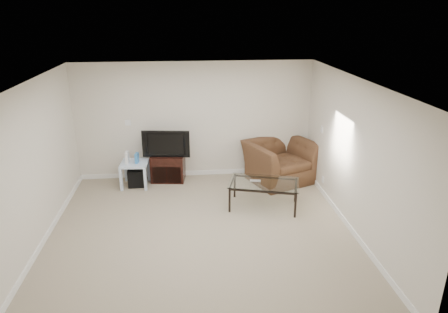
{
  "coord_description": "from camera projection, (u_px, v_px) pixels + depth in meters",
  "views": [
    {
      "loc": [
        -0.18,
        -5.75,
        3.5
      ],
      "look_at": [
        0.5,
        1.2,
        0.9
      ],
      "focal_mm": 32.0,
      "sensor_mm": 36.0,
      "label": 1
    }
  ],
  "objects": [
    {
      "name": "remote",
      "position": [
        255.0,
        181.0,
        7.37
      ],
      "size": [
        0.2,
        0.09,
        0.02
      ],
      "primitive_type": "cube",
      "rotation": [
        0.0,
        0.0,
        -0.16
      ],
      "color": "#B2B2B7",
      "rests_on": "coffee_table"
    },
    {
      "name": "dvd_player",
      "position": [
        168.0,
        160.0,
        8.47
      ],
      "size": [
        0.45,
        0.34,
        0.06
      ],
      "primitive_type": "cube",
      "rotation": [
        0.0,
        0.0,
        -0.12
      ],
      "color": "black",
      "rests_on": "tv_stand"
    },
    {
      "name": "game_console",
      "position": [
        127.0,
        157.0,
        8.15
      ],
      "size": [
        0.07,
        0.18,
        0.24
      ],
      "primitive_type": "cube",
      "rotation": [
        0.0,
        0.0,
        -0.06
      ],
      "color": "white",
      "rests_on": "side_table"
    },
    {
      "name": "subwoofer",
      "position": [
        137.0,
        177.0,
        8.36
      ],
      "size": [
        0.37,
        0.37,
        0.36
      ],
      "primitive_type": "cube",
      "rotation": [
        0.0,
        0.0,
        0.03
      ],
      "color": "black",
      "rests_on": "floor"
    },
    {
      "name": "wall_left",
      "position": [
        32.0,
        169.0,
        5.94
      ],
      "size": [
        0.02,
        5.0,
        2.5
      ],
      "primitive_type": "cube",
      "color": "silver",
      "rests_on": "ground"
    },
    {
      "name": "ceiling",
      "position": [
        198.0,
        83.0,
        5.73
      ],
      "size": [
        5.0,
        5.0,
        0.0
      ],
      "primitive_type": "plane",
      "color": "white",
      "rests_on": "ground"
    },
    {
      "name": "tv_stand",
      "position": [
        168.0,
        167.0,
        8.57
      ],
      "size": [
        0.75,
        0.56,
        0.58
      ],
      "primitive_type": null,
      "rotation": [
        0.0,
        0.0,
        -0.12
      ],
      "color": "black",
      "rests_on": "floor"
    },
    {
      "name": "wall_back",
      "position": [
        195.0,
        121.0,
        8.5
      ],
      "size": [
        5.0,
        0.02,
        2.5
      ],
      "primitive_type": "cube",
      "color": "silver",
      "rests_on": "ground"
    },
    {
      "name": "wall_right",
      "position": [
        355.0,
        158.0,
        6.4
      ],
      "size": [
        0.02,
        5.0,
        2.5
      ],
      "primitive_type": "cube",
      "color": "silver",
      "rests_on": "ground"
    },
    {
      "name": "plate_right_outlet",
      "position": [
        323.0,
        180.0,
        7.94
      ],
      "size": [
        0.02,
        0.08,
        0.12
      ],
      "primitive_type": "cube",
      "color": "white",
      "rests_on": "wall_right"
    },
    {
      "name": "coffee_table",
      "position": [
        263.0,
        195.0,
        7.42
      ],
      "size": [
        1.41,
        1.03,
        0.5
      ],
      "primitive_type": null,
      "rotation": [
        0.0,
        0.0,
        -0.27
      ],
      "color": "black",
      "rests_on": "floor"
    },
    {
      "name": "recliner",
      "position": [
        280.0,
        155.0,
        8.48
      ],
      "size": [
        1.56,
        1.31,
        1.16
      ],
      "primitive_type": "imported",
      "rotation": [
        0.0,
        0.0,
        0.4
      ],
      "color": "#4E3523",
      "rests_on": "floor"
    },
    {
      "name": "game_case",
      "position": [
        137.0,
        158.0,
        8.16
      ],
      "size": [
        0.08,
        0.16,
        0.21
      ],
      "primitive_type": "cube",
      "rotation": [
        0.0,
        0.0,
        -0.16
      ],
      "color": "#337FCC",
      "rests_on": "side_table"
    },
    {
      "name": "side_table",
      "position": [
        135.0,
        174.0,
        8.31
      ],
      "size": [
        0.57,
        0.57,
        0.52
      ],
      "primitive_type": null,
      "rotation": [
        0.0,
        0.0,
        -0.06
      ],
      "color": "#ABBECD",
      "rests_on": "floor"
    },
    {
      "name": "plate_back",
      "position": [
        128.0,
        123.0,
        8.36
      ],
      "size": [
        0.12,
        0.02,
        0.12
      ],
      "primitive_type": "cube",
      "color": "white",
      "rests_on": "wall_back"
    },
    {
      "name": "floor",
      "position": [
        201.0,
        234.0,
        6.6
      ],
      "size": [
        5.0,
        5.0,
        0.0
      ],
      "primitive_type": "plane",
      "color": "tan",
      "rests_on": "ground"
    },
    {
      "name": "plate_right_switch",
      "position": [
        322.0,
        129.0,
        7.89
      ],
      "size": [
        0.02,
        0.09,
        0.13
      ],
      "primitive_type": "cube",
      "color": "white",
      "rests_on": "wall_right"
    },
    {
      "name": "television",
      "position": [
        167.0,
        143.0,
        8.35
      ],
      "size": [
        0.94,
        0.3,
        0.57
      ],
      "primitive_type": "imported",
      "rotation": [
        0.0,
        0.0,
        -0.12
      ],
      "color": "black",
      "rests_on": "tv_stand"
    }
  ]
}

